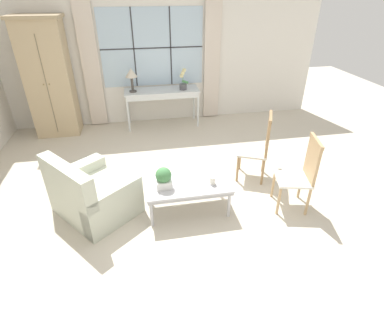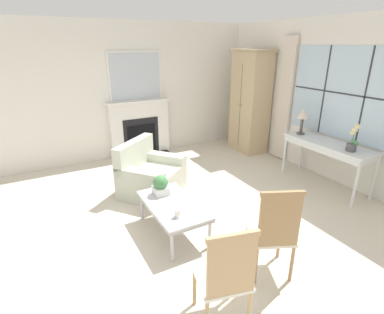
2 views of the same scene
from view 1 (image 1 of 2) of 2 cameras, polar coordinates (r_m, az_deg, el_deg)
name	(u,v)px [view 1 (image 1 of 2)]	position (r m, az deg, el deg)	size (l,w,h in m)	color
ground_plane	(174,198)	(4.38, -3.36, -7.82)	(14.00, 14.00, 0.00)	beige
wall_back_windowed	(153,57)	(6.61, -7.47, 18.45)	(7.20, 0.14, 2.80)	silver
armoire	(49,79)	(6.53, -25.55, 13.34)	(0.89, 0.59, 2.24)	tan
console_table	(162,94)	(6.45, -5.76, 11.93)	(1.54, 0.54, 0.79)	silver
table_lamp	(131,74)	(6.27, -11.49, 15.19)	(0.24, 0.24, 0.48)	#4C4742
potted_orchid	(183,81)	(6.37, -1.72, 14.21)	(0.19, 0.15, 0.44)	#4C4C51
armchair_upholstered	(93,195)	(4.18, -18.38, -6.87)	(1.26, 1.28, 0.87)	beige
side_chair_wooden	(260,144)	(4.64, 12.89, 2.41)	(0.58, 0.58, 1.07)	beige
accent_chair_wooden	(302,171)	(4.17, 20.28, -2.46)	(0.53, 0.53, 1.04)	white
coffee_table	(188,185)	(3.96, -0.85, -5.45)	(1.11, 0.61, 0.43)	#BCBCC1
potted_plant_small	(164,178)	(3.80, -5.43, -3.97)	(0.20, 0.20, 0.28)	white
pillar_candle	(213,181)	(3.89, 3.95, -4.57)	(0.09, 0.09, 0.12)	silver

